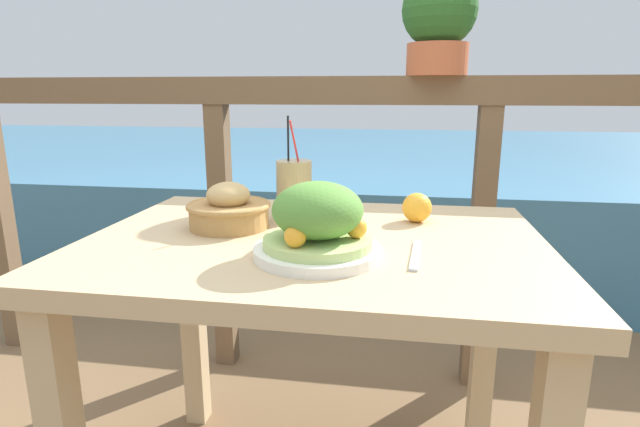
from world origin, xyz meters
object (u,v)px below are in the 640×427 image
Objects in this scene: bread_basket at (229,210)px; drink_glass at (294,190)px; salad_plate at (318,225)px; potted_plant at (439,21)px.

drink_glass is at bearing 38.99° from bread_basket.
salad_plate is 0.94m from potted_plant.
salad_plate is 0.78× the size of potted_plant.
bread_basket is at bearing 143.23° from salad_plate.
drink_glass is 0.17m from bread_basket.
salad_plate is 0.30m from drink_glass.
potted_plant is (0.36, 0.50, 0.44)m from drink_glass.
salad_plate is 1.27× the size of bread_basket.
potted_plant is (0.25, 0.78, 0.45)m from salad_plate.
bread_basket is 0.62× the size of potted_plant.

